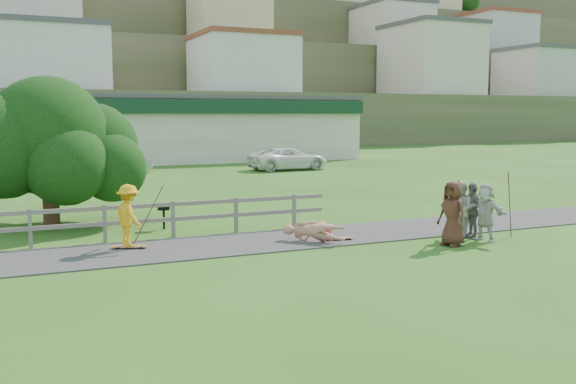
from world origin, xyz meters
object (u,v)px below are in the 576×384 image
object	(u,v)px
spectator_b	(472,210)
bbq	(164,216)
spectator_d	(485,212)
skater_fallen	(313,232)
spectator_a	(460,209)
spectator_c	(452,214)
tree	(49,160)
skater_rider	(129,219)
car_white	(288,159)
car_silver	(115,162)

from	to	relation	value
spectator_b	bbq	distance (m)	9.63
spectator_d	skater_fallen	bearing A→B (deg)	-124.30
spectator_a	spectator_b	size ratio (longest dim) A/B	1.02
skater_fallen	spectator_d	size ratio (longest dim) A/B	1.08
spectator_c	spectator_b	bearing A→B (deg)	108.11
spectator_b	tree	bearing A→B (deg)	-113.65
spectator_b	spectator_a	bearing A→B (deg)	-113.37
skater_rider	car_white	bearing A→B (deg)	-50.65
spectator_c	car_silver	bearing A→B (deg)	179.83
skater_rider	tree	world-z (taller)	tree
car_white	car_silver	bearing A→B (deg)	75.55
spectator_c	skater_fallen	bearing A→B (deg)	-130.71
skater_fallen	spectator_d	distance (m)	5.07
spectator_d	car_white	world-z (taller)	spectator_d
spectator_b	spectator_c	xyz separation A→B (m)	(-1.31, -0.74, 0.08)
skater_fallen	spectator_b	size ratio (longest dim) A/B	1.10
car_silver	car_white	distance (m)	11.08
spectator_a	spectator_b	distance (m)	0.34
spectator_a	tree	world-z (taller)	tree
spectator_d	car_silver	bearing A→B (deg)	179.79
spectator_a	car_white	bearing A→B (deg)	-169.87
skater_fallen	bbq	world-z (taller)	bbq
spectator_b	spectator_c	bearing A→B (deg)	-51.99
spectator_a	spectator_c	size ratio (longest dim) A/B	0.93
car_white	spectator_b	bearing A→B (deg)	165.76
skater_rider	spectator_a	world-z (taller)	skater_rider
spectator_a	bbq	bearing A→B (deg)	-100.81
skater_fallen	spectator_a	xyz separation A→B (m)	(4.42, -1.00, 0.51)
spectator_b	car_silver	world-z (taller)	spectator_b
spectator_a	spectator_d	world-z (taller)	spectator_d
spectator_b	skater_rider	bearing A→B (deg)	-95.05
spectator_c	bbq	world-z (taller)	spectator_c
spectator_a	spectator_d	xyz separation A→B (m)	(0.32, -0.74, 0.00)
spectator_b	car_white	xyz separation A→B (m)	(4.42, 23.51, -0.09)
spectator_a	car_silver	xyz separation A→B (m)	(-6.17, 25.42, -0.11)
spectator_c	tree	world-z (taller)	tree
bbq	spectator_d	bearing A→B (deg)	-21.73
spectator_d	bbq	distance (m)	9.95
spectator_a	spectator_d	size ratio (longest dim) A/B	1.00
skater_rider	car_silver	bearing A→B (deg)	-24.85
spectator_c	car_white	bearing A→B (deg)	155.46
skater_fallen	tree	size ratio (longest dim) A/B	0.29
skater_rider	spectator_b	distance (m)	10.00
bbq	spectator_a	bearing A→B (deg)	-19.12
skater_rider	tree	distance (m)	5.29
spectator_d	tree	size ratio (longest dim) A/B	0.27
tree	bbq	bearing A→B (deg)	-32.20
skater_fallen	car_white	size ratio (longest dim) A/B	0.34
skater_rider	skater_fallen	bearing A→B (deg)	-120.21
skater_fallen	spectator_b	distance (m)	4.88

